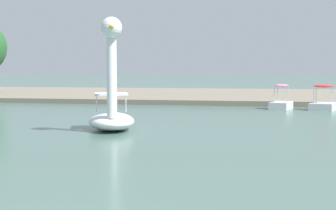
% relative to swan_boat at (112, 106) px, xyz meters
% --- Properties ---
extents(shore_bank_far, '(121.18, 23.87, 0.35)m').
position_rel_swan_boat_xyz_m(shore_bank_far, '(3.55, 26.85, -0.81)').
color(shore_bank_far, slate).
rests_on(shore_bank_far, ground_plane).
extents(swan_boat, '(2.85, 3.75, 4.43)m').
position_rel_swan_boat_xyz_m(swan_boat, '(0.00, 0.00, 0.00)').
color(swan_boat, white).
rests_on(swan_boat, ground_plane).
extents(pedal_boat_pink, '(1.55, 2.37, 1.57)m').
position_rel_swan_boat_xyz_m(pedal_boat_pink, '(6.83, 12.92, -0.57)').
color(pedal_boat_pink, white).
rests_on(pedal_boat_pink, ground_plane).
extents(pedal_boat_red, '(1.83, 2.39, 1.57)m').
position_rel_swan_boat_xyz_m(pedal_boat_red, '(9.31, 12.61, -0.56)').
color(pedal_boat_red, white).
rests_on(pedal_boat_red, ground_plane).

